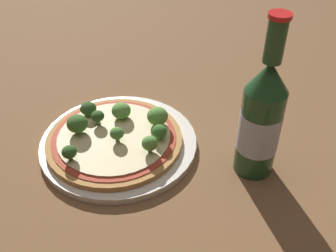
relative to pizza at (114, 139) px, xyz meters
name	(u,v)px	position (x,y,z in m)	size (l,w,h in m)	color
ground_plane	(128,141)	(0.00, 0.03, -0.02)	(3.00, 3.00, 0.00)	brown
plate	(120,144)	(0.00, 0.01, -0.01)	(0.26, 0.26, 0.01)	silver
pizza	(114,139)	(0.00, 0.00, 0.00)	(0.23, 0.23, 0.01)	#B77F42
broccoli_floret_0	(121,111)	(-0.03, 0.04, 0.02)	(0.03, 0.03, 0.03)	#6B8E51
broccoli_floret_1	(159,131)	(0.05, 0.06, 0.02)	(0.02, 0.02, 0.03)	#6B8E51
broccoli_floret_2	(117,134)	(0.02, 0.00, 0.02)	(0.02, 0.02, 0.03)	#6B8E51
broccoli_floret_3	(88,108)	(-0.08, -0.01, 0.02)	(0.03, 0.03, 0.02)	#6B8E51
broccoli_floret_4	(77,124)	(-0.04, -0.04, 0.03)	(0.03, 0.03, 0.03)	#6B8E51
broccoli_floret_5	(98,116)	(-0.04, 0.00, 0.02)	(0.02, 0.02, 0.03)	#6B8E51
broccoli_floret_6	(69,152)	(0.01, -0.08, 0.02)	(0.02, 0.02, 0.02)	#6B8E51
broccoli_floret_7	(148,144)	(0.07, 0.02, 0.02)	(0.03, 0.03, 0.03)	#6B8E51
broccoli_floret_8	(158,116)	(0.02, 0.08, 0.02)	(0.04, 0.04, 0.03)	#6B8E51
beer_bottle	(261,119)	(0.17, 0.15, 0.08)	(0.06, 0.06, 0.26)	#234C28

